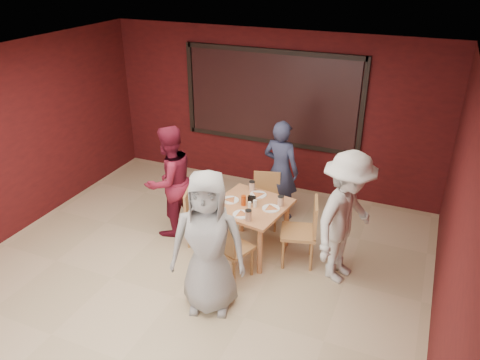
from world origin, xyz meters
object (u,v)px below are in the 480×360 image
at_px(chair_front, 229,246).
at_px(diner_right, 346,218).
at_px(chair_left, 196,214).
at_px(chair_right, 305,228).
at_px(dining_table, 250,210).
at_px(chair_back, 266,196).
at_px(diner_back, 281,170).
at_px(diner_left, 170,181).
at_px(diner_front, 208,243).

distance_m(chair_front, diner_right, 1.53).
bearing_deg(chair_left, chair_right, 4.81).
bearing_deg(chair_right, dining_table, -177.94).
bearing_deg(chair_back, chair_right, -42.51).
bearing_deg(chair_right, diner_back, 123.65).
bearing_deg(diner_left, chair_right, 111.17).
bearing_deg(chair_right, chair_front, -137.23).
xyz_separation_m(chair_right, diner_back, (-0.72, 1.08, 0.27)).
xyz_separation_m(chair_left, diner_front, (0.80, -1.17, 0.42)).
bearing_deg(diner_left, diner_back, 149.39).
bearing_deg(dining_table, diner_front, -90.45).
xyz_separation_m(dining_table, diner_right, (1.33, -0.08, 0.23)).
bearing_deg(diner_front, dining_table, 72.31).
xyz_separation_m(dining_table, diner_back, (0.07, 1.11, 0.15)).
bearing_deg(chair_front, diner_front, -90.54).
distance_m(chair_front, diner_left, 1.53).
xyz_separation_m(diner_front, diner_left, (-1.29, 1.30, -0.05)).
bearing_deg(diner_back, diner_front, 97.11).
relative_size(chair_back, chair_right, 0.88).
bearing_deg(diner_front, chair_left, 107.01).
bearing_deg(diner_left, dining_table, 109.94).
distance_m(diner_back, diner_right, 1.74).
relative_size(chair_front, chair_right, 0.92).
distance_m(diner_front, diner_right, 1.80).
height_order(chair_front, diner_left, diner_left).
height_order(chair_left, chair_right, chair_right).
height_order(chair_left, diner_left, diner_left).
height_order(chair_left, diner_right, diner_right).
height_order(chair_right, diner_right, diner_right).
height_order(dining_table, chair_right, chair_right).
height_order(chair_back, chair_right, chair_right).
xyz_separation_m(chair_front, diner_right, (1.34, 0.62, 0.40)).
relative_size(chair_front, diner_right, 0.50).
relative_size(chair_front, diner_front, 0.49).
bearing_deg(chair_right, diner_right, -11.32).
distance_m(diner_back, diner_left, 1.75).
relative_size(dining_table, chair_left, 1.29).
xyz_separation_m(chair_front, chair_left, (-0.80, 0.60, -0.02)).
height_order(dining_table, diner_right, diner_right).
height_order(chair_right, diner_front, diner_front).
bearing_deg(diner_back, chair_back, 77.00).
height_order(chair_left, diner_front, diner_front).
relative_size(chair_front, chair_back, 1.04).
xyz_separation_m(chair_back, chair_left, (-0.75, -0.91, 0.00)).
xyz_separation_m(chair_back, diner_left, (-1.25, -0.77, 0.37)).
xyz_separation_m(diner_back, diner_left, (-1.37, -1.08, 0.04)).
height_order(diner_front, diner_right, diner_front).
xyz_separation_m(dining_table, chair_back, (-0.05, 0.80, -0.19)).
relative_size(chair_left, diner_right, 0.48).
bearing_deg(chair_back, chair_front, -88.10).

